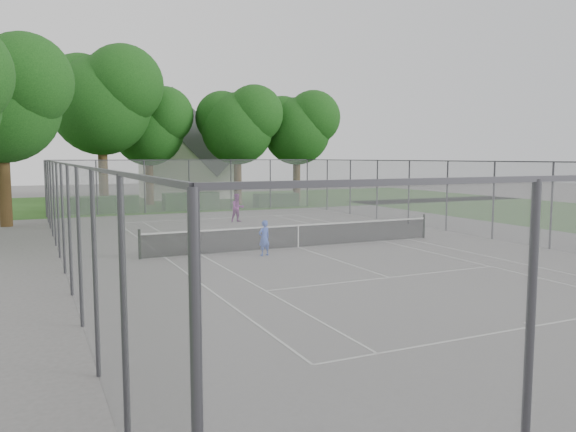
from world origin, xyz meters
name	(u,v)px	position (x,y,z in m)	size (l,w,h in m)	color
ground	(298,247)	(0.00, 0.00, 0.00)	(120.00, 120.00, 0.00)	slate
grass_far	(161,202)	(0.00, 26.00, 0.00)	(60.00, 20.00, 0.00)	#244E16
court_markings	(298,247)	(0.00, 0.00, 0.01)	(11.03, 23.83, 0.01)	silver
tennis_net	(298,235)	(0.00, 0.00, 0.51)	(12.87, 0.10, 1.10)	black
perimeter_fence	(298,203)	(0.00, 0.00, 1.81)	(18.08, 34.08, 3.52)	#38383D
tree_far_left	(102,97)	(-5.00, 20.97, 7.84)	(7.94, 7.25, 11.41)	#3D2A16
tree_far_midleft	(149,124)	(-1.31, 23.47, 6.21)	(6.29, 5.74, 9.04)	#3D2A16
tree_far_midright	(239,123)	(5.18, 21.38, 6.37)	(6.45, 5.89, 9.27)	#3D2A16
tree_far_right	(298,126)	(10.41, 21.50, 6.26)	(6.34, 5.79, 9.12)	#3D2A16
tree_side_back	(2,95)	(-11.00, 12.77, 6.91)	(6.99, 6.39, 10.05)	#3D2A16
hedge_left	(105,204)	(-5.37, 18.59, 0.54)	(4.28, 1.28, 1.07)	#1B4516
hedge_mid	(191,201)	(0.38, 18.01, 0.60)	(3.83, 1.09, 1.20)	#1B4516
hedge_right	(276,200)	(6.90, 17.97, 0.49)	(3.28, 1.20, 0.98)	#1B4516
house	(187,155)	(3.20, 29.70, 3.84)	(7.66, 5.94, 9.54)	beige
girl_player	(264,238)	(-2.00, -1.20, 0.67)	(0.49, 0.32, 1.34)	blue
woman_player	(238,208)	(0.82, 9.61, 0.81)	(0.78, 0.61, 1.61)	#832B81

